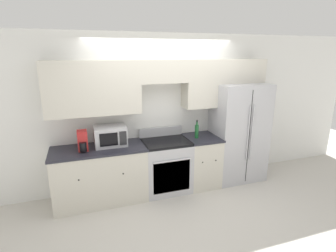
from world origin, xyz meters
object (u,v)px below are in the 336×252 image
Objects in this scene: microwave at (110,136)px; bottle at (197,131)px; oven_range at (166,165)px; refrigerator at (237,132)px.

bottle reaches higher than microwave.
microwave is at bearing 174.24° from oven_range.
refrigerator is (1.39, 0.05, 0.44)m from oven_range.
bottle reaches higher than oven_range.
oven_range is 0.59× the size of refrigerator.
bottle is at bearing -175.53° from refrigerator.
refrigerator is 5.65× the size of bottle.
refrigerator is 3.65× the size of microwave.
oven_range is 3.33× the size of bottle.
oven_range is 0.78m from bottle.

